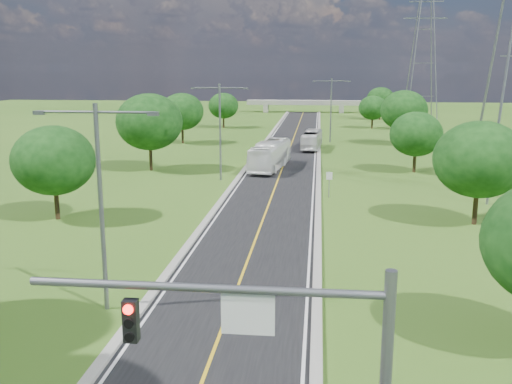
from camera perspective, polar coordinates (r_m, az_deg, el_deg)
ground at (r=74.18m, az=3.00°, el=3.31°), size 260.00×260.00×0.00m
road at (r=80.10m, az=3.25°, el=4.00°), size 8.00×150.00×0.06m
curb_left at (r=80.42m, az=0.22°, el=4.11°), size 0.50×150.00×0.22m
curb_right at (r=79.98m, az=6.30°, el=3.99°), size 0.50×150.00×0.22m
signal_mast at (r=13.87m, az=3.83°, el=-16.43°), size 8.54×0.33×7.20m
speed_limit_sign at (r=52.12m, az=7.33°, el=1.17°), size 0.55×0.09×2.40m
overpass at (r=153.49m, az=4.77°, el=8.84°), size 30.00×3.00×3.20m
streetlight_near_left at (r=27.70m, az=-15.32°, el=0.14°), size 5.90×0.25×10.00m
streetlight_mid_left at (r=59.30m, az=-3.62°, el=6.83°), size 5.90×0.25×10.00m
streetlight_far_right at (r=91.35m, az=7.51°, el=8.67°), size 5.90×0.25×10.00m
power_tower_far at (r=130.04m, az=16.37°, el=12.89°), size 9.00×6.40×28.00m
tree_lb at (r=46.33m, az=-19.59°, el=2.99°), size 6.30×6.30×7.33m
tree_lc at (r=66.26m, az=-10.62°, el=6.90°), size 7.56×7.56×8.79m
tree_ld at (r=89.93m, az=-7.41°, el=7.98°), size 6.72×6.72×7.82m
tree_le at (r=112.94m, az=-3.28°, el=8.61°), size 5.88×5.88×6.84m
tree_rb at (r=45.25m, az=21.44°, el=3.04°), size 6.72×6.72×7.82m
tree_rc at (r=66.45m, az=15.72°, el=5.59°), size 5.88×5.88×6.84m
tree_rd at (r=90.30m, az=14.59°, el=7.91°), size 7.14×7.14×8.30m
tree_re at (r=113.88m, az=11.60°, el=8.25°), size 5.46×5.46×6.35m
tree_rf at (r=134.06m, az=12.35°, el=9.06°), size 6.30×6.30×7.33m
bus_outbound at (r=83.25m, az=5.60°, el=5.22°), size 3.02×9.69×2.66m
bus_inbound at (r=66.33m, az=1.44°, el=3.71°), size 4.20×11.81×3.22m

